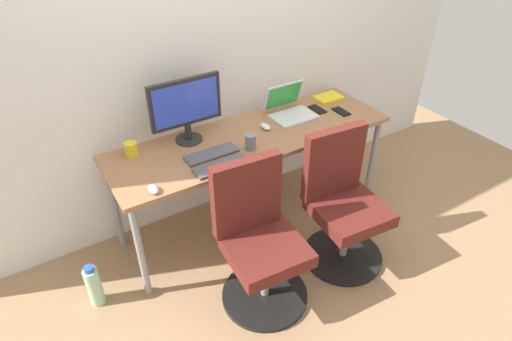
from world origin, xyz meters
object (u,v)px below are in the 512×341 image
at_px(open_laptop, 289,108).
at_px(office_chair_left, 259,242).
at_px(desktop_monitor, 186,106).
at_px(coffee_mug, 131,149).
at_px(office_chair_right, 342,205).
at_px(water_bottle_on_floor, 94,286).

bearing_deg(open_laptop, office_chair_left, -134.66).
bearing_deg(desktop_monitor, open_laptop, -4.11).
bearing_deg(coffee_mug, office_chair_right, -36.08).
distance_m(office_chair_left, open_laptop, 1.08).
xyz_separation_m(office_chair_right, coffee_mug, (-1.09, 0.79, 0.37)).
bearing_deg(office_chair_left, office_chair_right, -0.01).
xyz_separation_m(office_chair_right, desktop_monitor, (-0.71, 0.78, 0.57)).
distance_m(office_chair_left, office_chair_right, 0.64).
bearing_deg(coffee_mug, office_chair_left, -60.72).
xyz_separation_m(water_bottle_on_floor, open_laptop, (1.61, 0.27, 0.65)).
distance_m(office_chair_left, water_bottle_on_floor, 1.04).
relative_size(water_bottle_on_floor, desktop_monitor, 0.65).
bearing_deg(office_chair_left, coffee_mug, 119.28).
distance_m(water_bottle_on_floor, desktop_monitor, 1.24).
bearing_deg(office_chair_left, desktop_monitor, 94.50).
height_order(open_laptop, coffee_mug, open_laptop).
height_order(office_chair_right, water_bottle_on_floor, office_chair_right).
xyz_separation_m(office_chair_left, office_chair_right, (0.64, -0.00, 0.00)).
relative_size(open_laptop, coffee_mug, 3.37).
distance_m(office_chair_left, coffee_mug, 0.98).
relative_size(office_chair_right, coffee_mug, 10.22).
relative_size(office_chair_right, open_laptop, 3.03).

